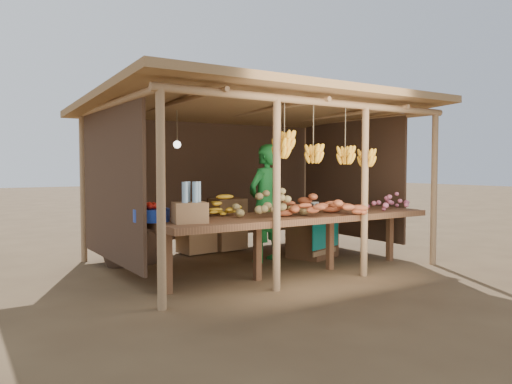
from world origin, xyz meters
TOP-DOWN VIEW (x-y plane):
  - ground at (0.00, 0.00)m, footprint 60.00×60.00m
  - stall_structure at (0.00, 0.02)m, footprint 4.70×3.50m
  - counter at (0.00, -0.95)m, footprint 3.90×1.05m
  - potato_heap at (-0.43, -1.01)m, footprint 1.06×0.73m
  - sweet_potato_heap at (0.19, -1.22)m, footprint 1.25×1.00m
  - onion_heap at (1.56, -1.15)m, footprint 0.91×0.74m
  - banana_pile at (-0.82, -0.54)m, footprint 0.68×0.54m
  - tomato_basin at (-1.90, -0.73)m, footprint 0.41×0.41m
  - bottle_box at (-1.59, -1.09)m, footprint 0.42×0.36m
  - vendor at (0.19, 0.03)m, footprint 0.73×0.59m
  - tarp_crate at (0.99, -0.10)m, footprint 0.91×0.85m
  - carton_stack at (0.01, 1.20)m, footprint 1.15×0.45m
  - burlap_sacks at (-1.59, 0.85)m, footprint 0.83×0.43m

SIDE VIEW (x-z plane):
  - ground at x=0.00m, z-range 0.00..0.00m
  - burlap_sacks at x=-1.59m, z-range -0.04..0.55m
  - tarp_crate at x=0.99m, z-range -0.08..0.81m
  - carton_stack at x=0.01m, z-range -0.05..0.81m
  - counter at x=0.00m, z-range 0.34..1.14m
  - vendor at x=0.19m, z-range 0.00..1.76m
  - tomato_basin at x=-1.90m, z-range 0.78..1.00m
  - banana_pile at x=-0.82m, z-range 0.80..1.15m
  - bottle_box at x=-1.59m, z-range 0.75..1.21m
  - onion_heap at x=1.56m, z-range 0.80..1.16m
  - sweet_potato_heap at x=0.19m, z-range 0.80..1.16m
  - potato_heap at x=-0.43m, z-range 0.80..1.17m
  - stall_structure at x=0.00m, z-range 0.70..3.13m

